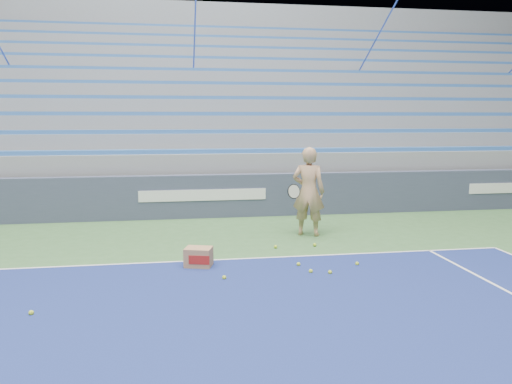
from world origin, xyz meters
TOP-DOWN VIEW (x-y plane):
  - sponsor_barrier at (0.00, 15.88)m, footprint 30.00×0.32m
  - bleachers at (0.00, 21.60)m, footprint 31.00×9.15m
  - tennis_player at (2.15, 13.54)m, footprint 1.02×0.97m
  - ball_box at (-0.30, 11.56)m, footprint 0.52×0.46m
  - tennis_ball_0 at (2.04, 12.58)m, footprint 0.07×0.07m
  - tennis_ball_1 at (1.51, 10.91)m, footprint 0.07×0.07m
  - tennis_ball_2 at (2.41, 11.20)m, footprint 0.07×0.07m
  - tennis_ball_3 at (1.80, 10.80)m, footprint 0.07×0.07m
  - tennis_ball_4 at (0.07, 10.80)m, footprint 0.07×0.07m
  - tennis_ball_5 at (-2.53, 9.75)m, footprint 0.07×0.07m
  - tennis_ball_6 at (1.24, 12.55)m, footprint 0.07×0.07m
  - tennis_ball_7 at (1.40, 11.32)m, footprint 0.07×0.07m

SIDE VIEW (x-z plane):
  - tennis_ball_0 at x=2.04m, z-range 0.00..0.07m
  - tennis_ball_1 at x=1.51m, z-range 0.00..0.07m
  - tennis_ball_2 at x=2.41m, z-range 0.00..0.07m
  - tennis_ball_3 at x=1.80m, z-range 0.00..0.07m
  - tennis_ball_4 at x=0.07m, z-range 0.00..0.07m
  - tennis_ball_5 at x=-2.53m, z-range 0.00..0.07m
  - tennis_ball_6 at x=1.24m, z-range 0.00..0.07m
  - tennis_ball_7 at x=1.40m, z-range 0.00..0.07m
  - ball_box at x=-0.30m, z-range 0.00..0.34m
  - sponsor_barrier at x=0.00m, z-range 0.00..1.10m
  - tennis_player at x=2.15m, z-range 0.00..1.92m
  - bleachers at x=0.00m, z-range -1.29..6.01m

